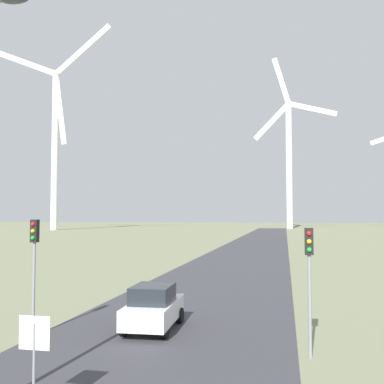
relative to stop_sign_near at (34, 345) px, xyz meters
name	(u,v)px	position (x,y,z in m)	size (l,w,h in m)	color
road_surface	(243,258)	(1.29, 40.12, -1.60)	(10.00, 240.00, 0.01)	#38383D
stop_sign_near	(34,345)	(0.00, 0.00, 0.00)	(0.81, 0.07, 2.30)	gray
traffic_light_post_near_left	(34,251)	(-3.81, 6.26, 1.71)	(0.28, 0.33, 4.55)	gray
traffic_light_post_near_right	(309,263)	(6.68, 5.66, 1.53)	(0.28, 0.33, 4.29)	gray
car_approaching	(153,307)	(0.52, 8.18, -0.69)	(1.97, 4.17, 1.83)	white
wind_turbine_far_left	(55,132)	(-68.58, 125.41, 30.71)	(42.04, 2.60, 67.51)	white
wind_turbine_left	(289,152)	(7.54, 154.71, 26.11)	(29.90, 4.29, 62.40)	white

